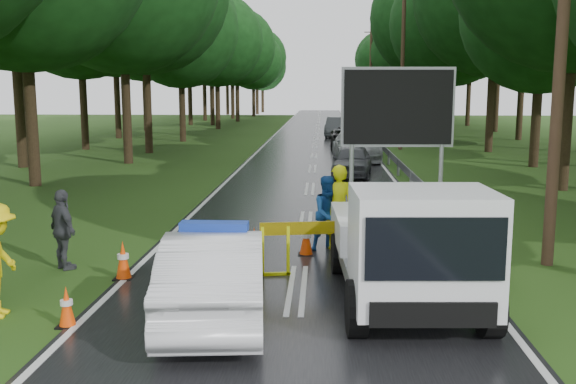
# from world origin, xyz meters

# --- Properties ---
(ground) EXTENTS (160.00, 160.00, 0.00)m
(ground) POSITION_xyz_m (0.00, 0.00, 0.00)
(ground) COLOR #254212
(ground) RESTS_ON ground
(road) EXTENTS (7.00, 140.00, 0.02)m
(road) POSITION_xyz_m (0.00, 30.00, 0.01)
(road) COLOR black
(road) RESTS_ON ground
(guardrail) EXTENTS (0.12, 60.06, 0.70)m
(guardrail) POSITION_xyz_m (3.70, 29.67, 0.55)
(guardrail) COLOR gray
(guardrail) RESTS_ON ground
(utility_pole_near) EXTENTS (1.40, 0.24, 10.00)m
(utility_pole_near) POSITION_xyz_m (5.20, 2.00, 5.06)
(utility_pole_near) COLOR #462F20
(utility_pole_near) RESTS_ON ground
(utility_pole_mid) EXTENTS (1.40, 0.24, 10.00)m
(utility_pole_mid) POSITION_xyz_m (5.20, 28.00, 5.06)
(utility_pole_mid) COLOR #462F20
(utility_pole_mid) RESTS_ON ground
(utility_pole_far) EXTENTS (1.40, 0.24, 10.00)m
(utility_pole_far) POSITION_xyz_m (5.20, 54.00, 5.06)
(utility_pole_far) COLOR #462F20
(utility_pole_far) RESTS_ON ground
(police_sedan) EXTENTS (1.96, 4.48, 1.58)m
(police_sedan) POSITION_xyz_m (-1.25, -1.54, 0.72)
(police_sedan) COLOR white
(police_sedan) RESTS_ON ground
(work_truck) EXTENTS (2.49, 5.14, 4.01)m
(work_truck) POSITION_xyz_m (1.89, -0.74, 1.09)
(work_truck) COLOR gray
(work_truck) RESTS_ON ground
(barrier) EXTENTS (2.60, 0.50, 1.09)m
(barrier) POSITION_xyz_m (0.54, 1.00, 0.82)
(barrier) COLOR #DDE90C
(barrier) RESTS_ON ground
(officer) EXTENTS (0.72, 0.47, 1.98)m
(officer) POSITION_xyz_m (0.82, 3.04, 0.99)
(officer) COLOR #F6FF0D
(officer) RESTS_ON ground
(civilian) EXTENTS (1.04, 0.95, 1.72)m
(civilian) POSITION_xyz_m (0.61, 3.00, 0.86)
(civilian) COLOR #184C9F
(civilian) RESTS_ON ground
(bystander_mid) EXTENTS (0.98, 0.97, 1.66)m
(bystander_mid) POSITION_xyz_m (-4.81, 1.11, 0.83)
(bystander_mid) COLOR #3E4045
(bystander_mid) RESTS_ON ground
(queue_car_first) EXTENTS (1.99, 3.97, 1.30)m
(queue_car_first) POSITION_xyz_m (1.72, 15.74, 0.65)
(queue_car_first) COLOR #45474E
(queue_car_first) RESTS_ON ground
(queue_car_second) EXTENTS (2.52, 5.45, 1.54)m
(queue_car_second) POSITION_xyz_m (2.18, 21.74, 0.77)
(queue_car_second) COLOR #96999E
(queue_car_second) RESTS_ON ground
(queue_car_third) EXTENTS (2.26, 4.80, 1.33)m
(queue_car_third) POSITION_xyz_m (2.07, 29.29, 0.66)
(queue_car_third) COLOR black
(queue_car_third) RESTS_ON ground
(queue_car_fourth) EXTENTS (2.03, 4.70, 1.50)m
(queue_car_fourth) POSITION_xyz_m (1.58, 38.12, 0.75)
(queue_car_fourth) COLOR #414448
(queue_car_fourth) RESTS_ON ground
(cone_near_left) EXTENTS (0.31, 0.31, 0.65)m
(cone_near_left) POSITION_xyz_m (-3.50, -2.04, 0.32)
(cone_near_left) COLOR black
(cone_near_left) RESTS_ON ground
(cone_center) EXTENTS (0.35, 0.35, 0.74)m
(cone_center) POSITION_xyz_m (-1.00, 2.00, 0.36)
(cone_center) COLOR black
(cone_center) RESTS_ON ground
(cone_far) EXTENTS (0.36, 0.36, 0.75)m
(cone_far) POSITION_xyz_m (0.10, 2.50, 0.37)
(cone_far) COLOR black
(cone_far) RESTS_ON ground
(cone_left_mid) EXTENTS (0.36, 0.36, 0.76)m
(cone_left_mid) POSITION_xyz_m (-3.40, 0.50, 0.37)
(cone_left_mid) COLOR black
(cone_left_mid) RESTS_ON ground
(cone_right) EXTENTS (0.32, 0.32, 0.67)m
(cone_right) POSITION_xyz_m (3.50, 2.65, 0.32)
(cone_right) COLOR black
(cone_right) RESTS_ON ground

